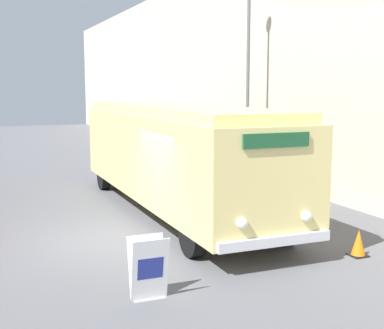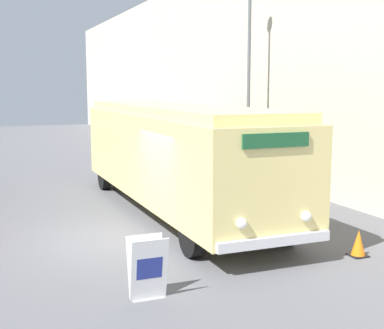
{
  "view_description": "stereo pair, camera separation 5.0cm",
  "coord_description": "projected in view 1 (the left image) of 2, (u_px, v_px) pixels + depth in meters",
  "views": [
    {
      "loc": [
        -2.84,
        -12.06,
        3.58
      ],
      "look_at": [
        1.9,
        -0.56,
        1.78
      ],
      "focal_mm": 50.0,
      "sensor_mm": 36.0,
      "label": 1
    },
    {
      "loc": [
        -2.8,
        -12.08,
        3.58
      ],
      "look_at": [
        1.9,
        -0.56,
        1.78
      ],
      "focal_mm": 50.0,
      "sensor_mm": 36.0,
      "label": 2
    }
  ],
  "objects": [
    {
      "name": "ground_plane",
      "position": [
        109.0,
        240.0,
        12.62
      ],
      "size": [
        80.0,
        80.0,
        0.0
      ],
      "primitive_type": "plane",
      "color": "#56565B"
    },
    {
      "name": "vintage_bus",
      "position": [
        175.0,
        152.0,
        15.31
      ],
      "size": [
        2.62,
        11.13,
        3.07
      ],
      "color": "black",
      "rests_on": "ground_plane"
    },
    {
      "name": "streetlamp",
      "position": [
        248.0,
        57.0,
        19.1
      ],
      "size": [
        0.36,
        0.36,
        7.32
      ],
      "color": "#595E60",
      "rests_on": "ground_plane"
    },
    {
      "name": "building_wall_right",
      "position": [
        220.0,
        68.0,
        24.01
      ],
      "size": [
        0.3,
        60.0,
        8.84
      ],
      "color": "beige",
      "rests_on": "ground_plane"
    },
    {
      "name": "traffic_cone",
      "position": [
        359.0,
        243.0,
        11.39
      ],
      "size": [
        0.36,
        0.36,
        0.57
      ],
      "color": "black",
      "rests_on": "ground_plane"
    },
    {
      "name": "sign_board",
      "position": [
        149.0,
        269.0,
        9.06
      ],
      "size": [
        0.64,
        0.4,
        1.08
      ],
      "color": "gray",
      "rests_on": "ground_plane"
    }
  ]
}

